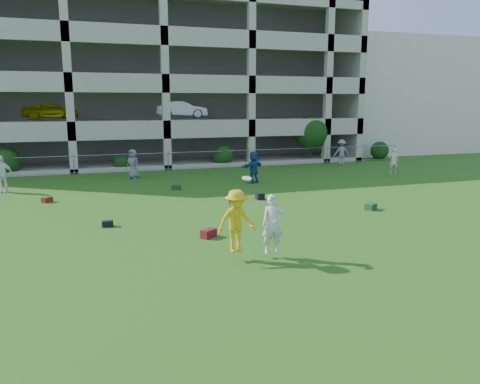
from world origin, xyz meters
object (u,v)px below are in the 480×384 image
object	(u,v)px
bystander_e	(393,161)
crate_d	(260,196)
bystander_f	(341,152)
bystander_b	(2,174)
frisbee_contest	(245,222)
parking_garage	(148,83)
bystander_c	(133,164)
stucco_building	(384,97)
bystander_d	(254,167)

from	to	relation	value
bystander_e	crate_d	distance (m)	11.92
bystander_f	bystander_b	bearing A→B (deg)	19.31
frisbee_contest	parking_garage	size ratio (longest dim) A/B	0.08
crate_d	bystander_b	bearing A→B (deg)	154.19
frisbee_contest	parking_garage	world-z (taller)	parking_garage
bystander_b	bystander_c	world-z (taller)	bystander_b
bystander_b	stucco_building	bearing A→B (deg)	35.76
frisbee_contest	parking_garage	xyz separation A→B (m)	(0.99, 27.72, 4.88)
bystander_b	bystander_c	distance (m)	7.11
stucco_building	bystander_f	size ratio (longest dim) A/B	8.70
bystander_c	bystander_f	size ratio (longest dim) A/B	0.96
crate_d	bystander_c	bearing A→B (deg)	121.94
bystander_b	bystander_d	size ratio (longest dim) A/B	1.04
bystander_f	stucco_building	bearing A→B (deg)	-126.94
bystander_c	parking_garage	size ratio (longest dim) A/B	0.06
bystander_c	parking_garage	xyz separation A→B (m)	(2.59, 11.74, 5.14)
bystander_e	bystander_c	bearing A→B (deg)	6.65
stucco_building	parking_garage	bearing A→B (deg)	-179.25
bystander_c	bystander_e	world-z (taller)	bystander_c
bystander_e	crate_d	xyz separation A→B (m)	(-10.87, -4.85, -0.68)
bystander_d	crate_d	xyz separation A→B (m)	(-1.26, -4.38, -0.75)
bystander_f	crate_d	xyz separation A→B (m)	(-9.97, -9.74, -0.77)
crate_d	bystander_e	bearing A→B (deg)	24.06
bystander_d	frisbee_contest	distance (m)	13.16
frisbee_contest	bystander_b	bearing A→B (deg)	121.44
bystander_c	bystander_e	distance (m)	16.22
stucco_building	crate_d	xyz separation A→B (m)	(-20.57, -20.11, -4.85)
stucco_building	bystander_e	bearing A→B (deg)	-122.47
crate_d	frisbee_contest	distance (m)	8.68
bystander_f	bystander_d	bearing A→B (deg)	40.28
bystander_f	crate_d	bearing A→B (deg)	53.03
stucco_building	frisbee_contest	bearing A→B (deg)	-130.58
bystander_d	bystander_c	bearing A→B (deg)	-59.68
bystander_e	frisbee_contest	bearing A→B (deg)	59.86
bystander_d	bystander_e	distance (m)	9.62
bystander_d	crate_d	distance (m)	4.62
bystander_d	parking_garage	size ratio (longest dim) A/B	0.06
stucco_building	bystander_b	world-z (taller)	stucco_building
bystander_b	bystander_e	bearing A→B (deg)	9.60
bystander_d	parking_garage	bearing A→B (deg)	-105.84
stucco_building	frisbee_contest	world-z (taller)	stucco_building
stucco_building	bystander_d	bearing A→B (deg)	-140.85
parking_garage	stucco_building	bearing A→B (deg)	0.75
bystander_f	parking_garage	bearing A→B (deg)	-30.37
parking_garage	bystander_c	bearing A→B (deg)	-102.46
stucco_building	parking_garage	distance (m)	23.04
bystander_d	stucco_building	bearing A→B (deg)	-170.17
crate_d	bystander_f	bearing A→B (deg)	44.33
crate_d	frisbee_contest	xyz separation A→B (m)	(-3.42, -7.91, 0.99)
bystander_d	crate_d	size ratio (longest dim) A/B	5.14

